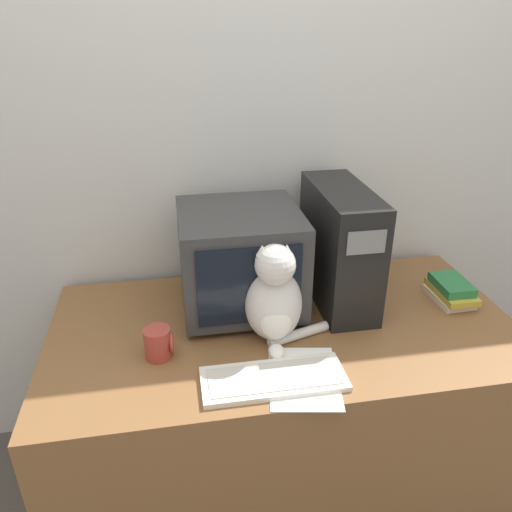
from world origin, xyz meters
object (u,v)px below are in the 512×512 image
object	(u,v)px
cat	(274,299)
mug	(159,343)
keyboard	(274,379)
computer_tower	(339,246)
crt_monitor	(240,259)
pen	(231,372)
book_stack	(451,291)

from	to	relation	value
cat	mug	xyz separation A→B (m)	(-0.38, -0.03, -0.10)
keyboard	cat	size ratio (longest dim) A/B	1.21
keyboard	computer_tower	bearing A→B (deg)	52.65
crt_monitor	computer_tower	world-z (taller)	computer_tower
computer_tower	pen	size ratio (longest dim) A/B	3.20
book_stack	mug	distance (m)	1.12
book_stack	computer_tower	bearing A→B (deg)	167.00
computer_tower	keyboard	distance (m)	0.60
crt_monitor	cat	distance (m)	0.25
keyboard	mug	bearing A→B (deg)	151.34
keyboard	cat	bearing A→B (deg)	78.14
computer_tower	keyboard	bearing A→B (deg)	-127.35
keyboard	cat	xyz separation A→B (m)	(0.05, 0.22, 0.14)
book_stack	mug	size ratio (longest dim) A/B	2.00
cat	book_stack	distance (m)	0.74
cat	mug	world-z (taller)	cat
mug	keyboard	bearing A→B (deg)	-28.66
computer_tower	pen	world-z (taller)	computer_tower
keyboard	cat	distance (m)	0.27
keyboard	book_stack	xyz separation A→B (m)	(0.77, 0.35, 0.03)
cat	book_stack	bearing A→B (deg)	15.91
crt_monitor	mug	size ratio (longest dim) A/B	4.17
pen	mug	distance (m)	0.25
book_stack	pen	xyz separation A→B (m)	(-0.89, -0.29, -0.04)
crt_monitor	mug	distance (m)	0.43
crt_monitor	computer_tower	size ratio (longest dim) A/B	0.90
computer_tower	book_stack	world-z (taller)	computer_tower
crt_monitor	book_stack	xyz separation A→B (m)	(0.80, -0.10, -0.16)
computer_tower	mug	size ratio (longest dim) A/B	4.65
crt_monitor	mug	bearing A→B (deg)	-139.05
cat	crt_monitor	bearing A→B (deg)	114.56
cat	pen	bearing A→B (deg)	-131.11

